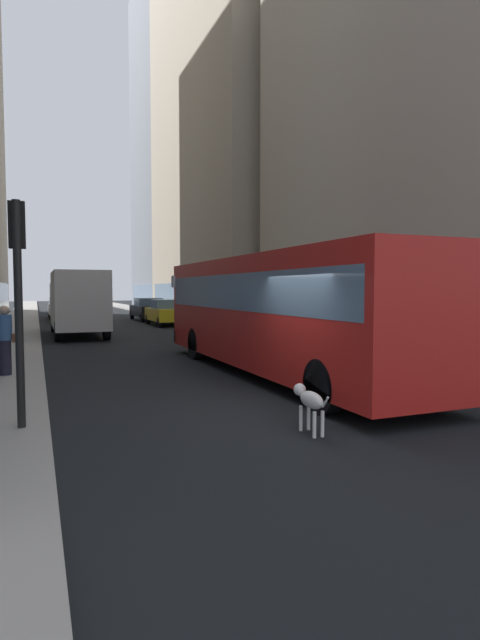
{
  "coord_description": "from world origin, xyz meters",
  "views": [
    {
      "loc": [
        -4.66,
        -8.44,
        2.23
      ],
      "look_at": [
        0.48,
        4.25,
        1.4
      ],
      "focal_mm": 28.34,
      "sensor_mm": 36.0,
      "label": 1
    }
  ],
  "objects_px": {
    "car_black_suv": "(148,309)",
    "pedestrian_with_handbag": "(5,340)",
    "car_blue_hatchback": "(77,305)",
    "dalmatian_dog": "(309,400)",
    "box_truck": "(78,301)",
    "transit_bus": "(277,307)",
    "traffic_light_near": "(18,276)",
    "car_white_van": "(62,307)",
    "car_red_coupe": "(65,310)",
    "car_yellow_taxi": "(166,312)",
    "car_silver_sedan": "(216,321)"
  },
  "relations": [
    {
      "from": "car_black_suv",
      "to": "pedestrian_with_handbag",
      "type": "xyz_separation_m",
      "value": [
        -8.17,
        -22.66,
        0.19
      ]
    },
    {
      "from": "car_blue_hatchback",
      "to": "pedestrian_with_handbag",
      "type": "height_order",
      "value": "pedestrian_with_handbag"
    },
    {
      "from": "dalmatian_dog",
      "to": "box_truck",
      "type": "bearing_deg",
      "value": 96.27
    },
    {
      "from": "transit_bus",
      "to": "car_black_suv",
      "type": "distance_m",
      "value": 24.32
    },
    {
      "from": "dalmatian_dog",
      "to": "traffic_light_near",
      "type": "height_order",
      "value": "traffic_light_near"
    },
    {
      "from": "car_white_van",
      "to": "box_truck",
      "type": "distance_m",
      "value": 16.46
    },
    {
      "from": "transit_bus",
      "to": "car_white_van",
      "type": "relative_size",
      "value": 2.43
    },
    {
      "from": "car_red_coupe",
      "to": "traffic_light_near",
      "type": "height_order",
      "value": "traffic_light_near"
    },
    {
      "from": "transit_bus",
      "to": "car_black_suv",
      "type": "height_order",
      "value": "transit_bus"
    },
    {
      "from": "car_red_coupe",
      "to": "traffic_light_near",
      "type": "bearing_deg",
      "value": -94.2
    },
    {
      "from": "car_yellow_taxi",
      "to": "car_black_suv",
      "type": "relative_size",
      "value": 0.88
    },
    {
      "from": "car_blue_hatchback",
      "to": "car_yellow_taxi",
      "type": "distance_m",
      "value": 17.57
    },
    {
      "from": "car_blue_hatchback",
      "to": "transit_bus",
      "type": "bearing_deg",
      "value": -86.17
    },
    {
      "from": "dalmatian_dog",
      "to": "pedestrian_with_handbag",
      "type": "distance_m",
      "value": 8.13
    },
    {
      "from": "box_truck",
      "to": "car_white_van",
      "type": "bearing_deg",
      "value": 90.0
    },
    {
      "from": "car_silver_sedan",
      "to": "dalmatian_dog",
      "type": "distance_m",
      "value": 14.91
    },
    {
      "from": "car_silver_sedan",
      "to": "dalmatian_dog",
      "type": "bearing_deg",
      "value": -103.8
    },
    {
      "from": "car_red_coupe",
      "to": "box_truck",
      "type": "bearing_deg",
      "value": -90.0
    },
    {
      "from": "car_red_coupe",
      "to": "box_truck",
      "type": "distance_m",
      "value": 11.51
    },
    {
      "from": "car_red_coupe",
      "to": "car_black_suv",
      "type": "xyz_separation_m",
      "value": [
        5.6,
        -0.78,
        0.0
      ]
    },
    {
      "from": "car_silver_sedan",
      "to": "car_white_van",
      "type": "height_order",
      "value": "same"
    },
    {
      "from": "car_yellow_taxi",
      "to": "dalmatian_dog",
      "type": "height_order",
      "value": "car_yellow_taxi"
    },
    {
      "from": "box_truck",
      "to": "pedestrian_with_handbag",
      "type": "relative_size",
      "value": 4.44
    },
    {
      "from": "traffic_light_near",
      "to": "box_truck",
      "type": "bearing_deg",
      "value": 83.01
    },
    {
      "from": "car_white_van",
      "to": "car_silver_sedan",
      "type": "bearing_deg",
      "value": -74.79
    },
    {
      "from": "car_black_suv",
      "to": "car_white_van",
      "type": "relative_size",
      "value": 1.0
    },
    {
      "from": "car_black_suv",
      "to": "dalmatian_dog",
      "type": "relative_size",
      "value": 4.94
    },
    {
      "from": "car_silver_sedan",
      "to": "car_red_coupe",
      "type": "height_order",
      "value": "same"
    },
    {
      "from": "pedestrian_with_handbag",
      "to": "traffic_light_near",
      "type": "xyz_separation_m",
      "value": [
        0.47,
        -5.15,
        1.42
      ]
    },
    {
      "from": "car_red_coupe",
      "to": "transit_bus",
      "type": "bearing_deg",
      "value": -80.92
    },
    {
      "from": "box_truck",
      "to": "traffic_light_near",
      "type": "height_order",
      "value": "traffic_light_near"
    },
    {
      "from": "car_yellow_taxi",
      "to": "transit_bus",
      "type": "bearing_deg",
      "value": -94.89
    },
    {
      "from": "dalmatian_dog",
      "to": "car_black_suv",
      "type": "bearing_deg",
      "value": 83.09
    },
    {
      "from": "car_blue_hatchback",
      "to": "traffic_light_near",
      "type": "bearing_deg",
      "value": -95.37
    },
    {
      "from": "car_blue_hatchback",
      "to": "car_red_coupe",
      "type": "relative_size",
      "value": 1.05
    },
    {
      "from": "dalmatian_dog",
      "to": "car_silver_sedan",
      "type": "bearing_deg",
      "value": 76.2
    },
    {
      "from": "car_blue_hatchback",
      "to": "car_red_coupe",
      "type": "distance_m",
      "value": 10.9
    },
    {
      "from": "car_yellow_taxi",
      "to": "car_black_suv",
      "type": "xyz_separation_m",
      "value": [
        0.0,
        5.55,
        0.0
      ]
    },
    {
      "from": "car_silver_sedan",
      "to": "dalmatian_dog",
      "type": "relative_size",
      "value": 4.95
    },
    {
      "from": "car_yellow_taxi",
      "to": "box_truck",
      "type": "height_order",
      "value": "box_truck"
    },
    {
      "from": "car_yellow_taxi",
      "to": "car_red_coupe",
      "type": "bearing_deg",
      "value": 131.5
    },
    {
      "from": "transit_bus",
      "to": "car_yellow_taxi",
      "type": "height_order",
      "value": "transit_bus"
    },
    {
      "from": "car_silver_sedan",
      "to": "traffic_light_near",
      "type": "distance_m",
      "value": 15.16
    },
    {
      "from": "car_silver_sedan",
      "to": "pedestrian_with_handbag",
      "type": "relative_size",
      "value": 2.82
    },
    {
      "from": "car_blue_hatchback",
      "to": "pedestrian_with_handbag",
      "type": "xyz_separation_m",
      "value": [
        -4.17,
        -34.22,
        0.19
      ]
    },
    {
      "from": "car_black_suv",
      "to": "traffic_light_near",
      "type": "distance_m",
      "value": 28.91
    },
    {
      "from": "car_red_coupe",
      "to": "pedestrian_with_handbag",
      "type": "distance_m",
      "value": 23.59
    },
    {
      "from": "car_silver_sedan",
      "to": "car_blue_hatchback",
      "type": "relative_size",
      "value": 1.0
    },
    {
      "from": "car_yellow_taxi",
      "to": "pedestrian_with_handbag",
      "type": "relative_size",
      "value": 2.47
    },
    {
      "from": "transit_bus",
      "to": "traffic_light_near",
      "type": "relative_size",
      "value": 3.39
    }
  ]
}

